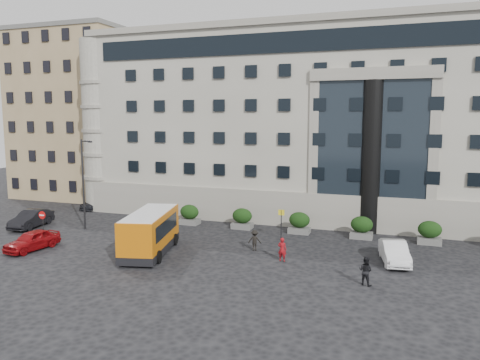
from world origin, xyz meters
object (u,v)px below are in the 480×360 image
(hedge_e, at_px, (430,232))
(white_taxi, at_px, (394,252))
(no_entry_sign, at_px, (43,219))
(parked_car_a, at_px, (32,240))
(red_truck, at_px, (138,188))
(hedge_b, at_px, (242,218))
(hedge_c, at_px, (299,223))
(bus_stop_sign, at_px, (281,219))
(parked_car_b, at_px, (31,219))
(pedestrian_b, at_px, (366,271))
(parked_car_d, at_px, (137,198))
(minibus, at_px, (150,231))
(pedestrian_a, at_px, (282,249))
(parked_car_c, at_px, (96,203))
(street_lamp, at_px, (84,181))
(hedge_a, at_px, (189,214))
(hedge_d, at_px, (362,227))
(pedestrian_c, at_px, (255,240))

(hedge_e, distance_m, white_taxi, 6.51)
(no_entry_sign, height_order, parked_car_a, no_entry_sign)
(red_truck, bearing_deg, hedge_b, -42.83)
(hedge_c, distance_m, bus_stop_sign, 3.05)
(parked_car_b, relative_size, pedestrian_b, 2.77)
(parked_car_a, bearing_deg, parked_car_d, 105.83)
(minibus, relative_size, parked_car_a, 1.78)
(no_entry_sign, distance_m, pedestrian_b, 25.85)
(parked_car_b, distance_m, pedestrian_a, 24.05)
(hedge_e, height_order, parked_car_c, hedge_e)
(parked_car_d, distance_m, pedestrian_a, 26.49)
(no_entry_sign, relative_size, parked_car_a, 0.54)
(street_lamp, bearing_deg, bus_stop_sign, 6.54)
(hedge_a, bearing_deg, red_truck, 138.48)
(hedge_c, height_order, hedge_d, same)
(hedge_e, xyz_separation_m, no_entry_sign, (-29.80, -8.84, 0.72))
(hedge_a, relative_size, street_lamp, 0.23)
(white_taxi, bearing_deg, hedge_b, 144.88)
(hedge_b, bearing_deg, hedge_e, 0.00)
(parked_car_c, distance_m, parked_car_d, 4.79)
(parked_car_a, bearing_deg, pedestrian_b, 8.88)
(bus_stop_sign, distance_m, red_truck, 25.24)
(parked_car_c, bearing_deg, hedge_c, -7.63)
(hedge_b, distance_m, no_entry_sign, 16.74)
(red_truck, xyz_separation_m, parked_car_c, (-1.08, -6.93, -0.70))
(white_taxi, height_order, pedestrian_a, pedestrian_a)
(hedge_b, xyz_separation_m, minibus, (-3.86, -9.47, 0.76))
(parked_car_a, bearing_deg, hedge_d, 34.20)
(hedge_b, distance_m, hedge_d, 10.40)
(no_entry_sign, bearing_deg, pedestrian_b, -4.88)
(minibus, bearing_deg, no_entry_sign, 163.32)
(parked_car_c, height_order, parked_car_d, parked_car_c)
(parked_car_c, xyz_separation_m, white_taxi, (31.28, -9.62, 0.12))
(hedge_e, relative_size, pedestrian_a, 1.10)
(hedge_c, bearing_deg, pedestrian_b, -60.10)
(hedge_a, height_order, hedge_c, same)
(hedge_e, height_order, parked_car_d, hedge_e)
(minibus, distance_m, red_truck, 24.02)
(hedge_b, relative_size, pedestrian_a, 1.10)
(street_lamp, relative_size, white_taxi, 1.77)
(parked_car_a, xyz_separation_m, pedestrian_b, (24.25, 0.61, 0.13))
(red_truck, bearing_deg, parked_car_d, -72.94)
(parked_car_b, bearing_deg, hedge_e, 1.24)
(pedestrian_c, bearing_deg, pedestrian_b, 141.93)
(hedge_a, height_order, no_entry_sign, no_entry_sign)
(parked_car_c, bearing_deg, hedge_e, -4.95)
(hedge_e, bearing_deg, bus_stop_sign, -166.08)
(parked_car_d, bearing_deg, hedge_c, -11.91)
(hedge_a, bearing_deg, bus_stop_sign, -16.42)
(hedge_d, height_order, parked_car_c, hedge_d)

